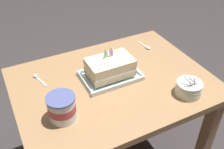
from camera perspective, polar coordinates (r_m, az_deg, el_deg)
dining_table at (r=1.41m, az=0.23°, el=-4.96°), size 0.99×0.74×0.70m
foil_tray at (r=1.36m, az=-0.23°, el=-0.35°), size 0.30×0.20×0.02m
birthday_cake at (r=1.32m, az=-0.24°, el=1.75°), size 0.23×0.14×0.14m
bowl_stack at (r=1.30m, az=16.34°, el=-2.86°), size 0.13×0.13×0.12m
ice_cream_tub at (r=1.13m, az=-10.85°, el=-7.09°), size 0.12×0.12×0.12m
serving_spoon_near_tray at (r=1.41m, az=-16.01°, el=-0.58°), size 0.05×0.12×0.01m
serving_spoon_by_bowls at (r=1.62m, az=7.56°, el=5.97°), size 0.03×0.12×0.01m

